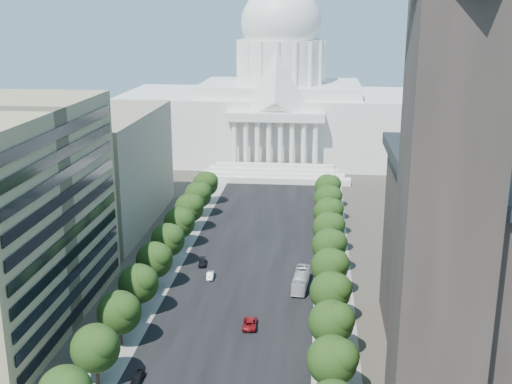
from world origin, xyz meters
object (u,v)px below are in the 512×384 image
(car_silver, at_px, (210,275))
(car_red, at_px, (250,323))
(city_bus, at_px, (301,280))
(car_dark_a, at_px, (138,377))
(car_dark_b, at_px, (202,262))

(car_silver, relative_size, car_red, 0.75)
(car_red, relative_size, city_bus, 0.47)
(car_dark_a, bearing_deg, city_bus, 58.21)
(car_dark_a, relative_size, car_silver, 0.95)
(car_dark_a, distance_m, car_red, 24.89)
(car_dark_b, bearing_deg, car_dark_a, -99.64)
(car_red, distance_m, city_bus, 20.39)
(car_dark_b, relative_size, city_bus, 0.38)
(car_red, relative_size, car_dark_b, 1.25)
(car_red, height_order, city_bus, city_bus)
(car_dark_a, height_order, car_red, car_red)
(car_dark_b, height_order, city_bus, city_bus)
(car_red, distance_m, car_dark_b, 31.39)
(car_dark_a, bearing_deg, car_silver, 84.34)
(car_red, xyz_separation_m, car_dark_b, (-13.90, 28.14, -0.12))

